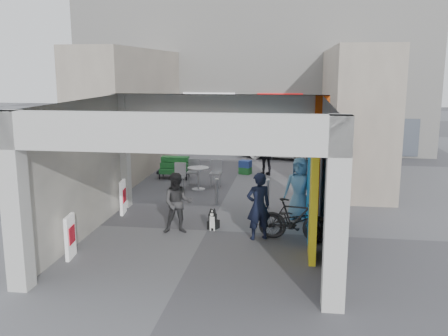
# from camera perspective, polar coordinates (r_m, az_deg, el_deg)

# --- Properties ---
(ground) EXTENTS (90.00, 90.00, 0.00)m
(ground) POSITION_cam_1_polar(r_m,az_deg,el_deg) (13.43, -1.94, -7.15)
(ground) COLOR #5E5E64
(ground) RESTS_ON ground
(arcade_canopy) EXTENTS (6.40, 6.45, 6.40)m
(arcade_canopy) POSITION_cam_1_polar(r_m,az_deg,el_deg) (12.00, -0.15, 1.95)
(arcade_canopy) COLOR #BCBBB7
(arcade_canopy) RESTS_ON ground
(far_building) EXTENTS (18.00, 4.08, 8.00)m
(far_building) POSITION_cam_1_polar(r_m,az_deg,el_deg) (26.62, 3.32, 10.80)
(far_building) COLOR silver
(far_building) RESTS_ON ground
(plaza_bldg_left) EXTENTS (2.00, 9.00, 5.00)m
(plaza_bldg_left) POSITION_cam_1_polar(r_m,az_deg,el_deg) (21.21, -10.53, 6.43)
(plaza_bldg_left) COLOR #AB9F8D
(plaza_bldg_left) RESTS_ON ground
(plaza_bldg_right) EXTENTS (2.00, 9.00, 5.00)m
(plaza_bldg_right) POSITION_cam_1_polar(r_m,az_deg,el_deg) (20.24, 14.56, 6.03)
(plaza_bldg_right) COLOR #AB9F8D
(plaza_bldg_right) RESTS_ON ground
(bollard_left) EXTENTS (0.09, 0.09, 0.99)m
(bollard_left) POSITION_cam_1_polar(r_m,az_deg,el_deg) (15.90, -5.57, -2.39)
(bollard_left) COLOR #919399
(bollard_left) RESTS_ON ground
(bollard_center) EXTENTS (0.09, 0.09, 0.83)m
(bollard_center) POSITION_cam_1_polar(r_m,az_deg,el_deg) (15.76, -0.83, -2.75)
(bollard_center) COLOR #919399
(bollard_center) RESTS_ON ground
(bollard_right) EXTENTS (0.09, 0.09, 0.91)m
(bollard_right) POSITION_cam_1_polar(r_m,az_deg,el_deg) (15.37, 5.04, -3.00)
(bollard_right) COLOR #919399
(bollard_right) RESTS_ON ground
(advert_board_near) EXTENTS (0.16, 0.56, 1.00)m
(advert_board_near) POSITION_cam_1_polar(r_m,az_deg,el_deg) (11.95, -17.16, -7.49)
(advert_board_near) COLOR white
(advert_board_near) RESTS_ON ground
(advert_board_far) EXTENTS (0.16, 0.56, 1.00)m
(advert_board_far) POSITION_cam_1_polar(r_m,az_deg,el_deg) (15.10, -11.47, -3.27)
(advert_board_far) COLOR white
(advert_board_far) RESTS_ON ground
(cafe_set) EXTENTS (1.59, 1.29, 0.96)m
(cafe_set) POSITION_cam_1_polar(r_m,az_deg,el_deg) (18.08, -3.16, -1.16)
(cafe_set) COLOR #A6A6AB
(cafe_set) RESTS_ON ground
(produce_stand) EXTENTS (1.28, 0.69, 0.84)m
(produce_stand) POSITION_cam_1_polar(r_m,az_deg,el_deg) (19.60, -5.69, -0.23)
(produce_stand) COLOR black
(produce_stand) RESTS_ON ground
(crate_stack) EXTENTS (0.54, 0.48, 0.56)m
(crate_stack) POSITION_cam_1_polar(r_m,az_deg,el_deg) (20.35, 2.44, 0.09)
(crate_stack) COLOR #195A22
(crate_stack) RESTS_ON ground
(border_collie) EXTENTS (0.23, 0.44, 0.61)m
(border_collie) POSITION_cam_1_polar(r_m,az_deg,el_deg) (13.43, -1.27, -6.06)
(border_collie) COLOR black
(border_collie) RESTS_ON ground
(man_with_dog) EXTENTS (0.74, 0.63, 1.72)m
(man_with_dog) POSITION_cam_1_polar(r_m,az_deg,el_deg) (12.56, 3.96, -4.37)
(man_with_dog) COLOR black
(man_with_dog) RESTS_ON ground
(man_back_turned) EXTENTS (0.88, 0.75, 1.61)m
(man_back_turned) POSITION_cam_1_polar(r_m,az_deg,el_deg) (13.07, -5.32, -4.02)
(man_back_turned) COLOR #38383A
(man_back_turned) RESTS_ON ground
(man_elderly) EXTENTS (0.98, 0.76, 1.79)m
(man_elderly) POSITION_cam_1_polar(r_m,az_deg,el_deg) (14.36, 8.63, -2.33)
(man_elderly) COLOR #639AC0
(man_elderly) RESTS_ON ground
(man_crates) EXTENTS (1.10, 0.81, 1.74)m
(man_crates) POSITION_cam_1_polar(r_m,az_deg,el_deg) (20.00, 4.91, 1.58)
(man_crates) COLOR black
(man_crates) RESTS_ON ground
(bicycle_front) EXTENTS (1.93, 0.97, 0.97)m
(bicycle_front) POSITION_cam_1_polar(r_m,az_deg,el_deg) (12.70, 8.06, -6.06)
(bicycle_front) COLOR black
(bicycle_front) RESTS_ON ground
(bicycle_rear) EXTENTS (1.86, 0.81, 1.08)m
(bicycle_rear) POSITION_cam_1_polar(r_m,az_deg,el_deg) (12.64, 8.06, -5.89)
(bicycle_rear) COLOR black
(bicycle_rear) RESTS_ON ground
(white_van) EXTENTS (3.95, 2.28, 1.27)m
(white_van) POSITION_cam_1_polar(r_m,az_deg,el_deg) (23.98, 6.35, 2.62)
(white_van) COLOR white
(white_van) RESTS_ON ground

